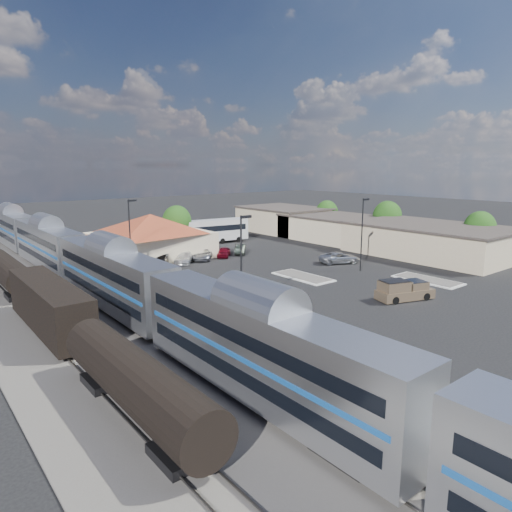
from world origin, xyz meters
TOP-DOWN VIEW (x-y plane):
  - ground at (0.00, 0.00)m, footprint 280.00×280.00m
  - railbed at (-21.00, 8.00)m, footprint 16.00×100.00m
  - platform at (-12.00, 6.00)m, footprint 5.50×92.00m
  - passenger_train at (-18.00, 4.06)m, footprint 3.00×104.00m
  - freight_cars at (-24.00, 1.71)m, footprint 2.80×46.00m
  - station_depot at (-4.56, 24.00)m, footprint 18.35×12.24m
  - buildings_east at (28.00, 14.28)m, footprint 14.40×51.40m
  - traffic_island_south at (4.00, 2.00)m, footprint 3.30×7.50m
  - traffic_island_north at (14.00, -8.00)m, footprint 3.30×7.50m
  - lamp_plat_s at (-10.90, -6.00)m, footprint 1.08×0.25m
  - lamp_plat_n at (-10.90, 16.00)m, footprint 1.08×0.25m
  - lamp_lot at (12.10, 0.00)m, footprint 1.08×0.25m
  - tree_east_a at (34.00, -4.00)m, footprint 4.56×4.56m
  - tree_east_b at (34.00, 12.00)m, footprint 4.94×4.94m
  - tree_east_c at (34.00, 26.00)m, footprint 4.41×4.41m
  - tree_depot at (3.00, 30.00)m, footprint 4.71×4.71m
  - pickup_truck at (5.47, -10.65)m, footprint 6.06×3.72m
  - suv at (13.39, 4.60)m, footprint 6.02×4.62m
  - coach_bus at (8.90, 28.66)m, footprint 12.61×4.28m
  - person_a at (-12.69, -6.14)m, footprint 0.45×0.64m
  - person_b at (-13.09, -3.64)m, footprint 0.67×0.83m
  - parked_car_a at (-8.50, 17.93)m, footprint 4.35×4.48m
  - parked_car_b at (-5.84, 18.23)m, footprint 4.13×4.57m
  - parked_car_c at (-2.64, 17.93)m, footprint 4.94×5.13m
  - parked_car_d at (0.56, 18.23)m, footprint 5.31×5.42m
  - parked_car_e at (3.76, 17.93)m, footprint 3.88×4.04m
  - parked_car_f at (6.96, 18.23)m, footprint 3.83×4.17m

SIDE VIEW (x-z plane):
  - ground at x=0.00m, z-range 0.00..0.00m
  - railbed at x=-21.00m, z-range 0.00..0.12m
  - platform at x=-12.00m, z-range 0.00..0.18m
  - traffic_island_south at x=4.00m, z-range 0.00..0.21m
  - traffic_island_north at x=14.00m, z-range 0.00..0.21m
  - parked_car_e at x=3.76m, z-range 0.00..1.36m
  - parked_car_f at x=6.96m, z-range 0.00..1.39m
  - parked_car_d at x=0.56m, z-range 0.00..1.44m
  - parked_car_c at x=-2.64m, z-range 0.00..1.47m
  - parked_car_b at x=-5.84m, z-range 0.00..1.51m
  - parked_car_a at x=-8.50m, z-range 0.00..1.52m
  - suv at x=13.39m, z-range 0.00..1.52m
  - pickup_truck at x=5.47m, z-range -0.05..1.92m
  - person_b at x=-13.09m, z-range 0.18..1.82m
  - person_a at x=-12.69m, z-range 0.18..1.83m
  - freight_cars at x=-24.00m, z-range -0.07..3.93m
  - buildings_east at x=28.00m, z-range -0.13..4.67m
  - coach_bus at x=8.90m, z-range 0.30..4.27m
  - passenger_train at x=-18.00m, z-range 0.09..5.64m
  - station_depot at x=-4.56m, z-range 0.03..6.23m
  - tree_east_c at x=34.00m, z-range 0.66..6.87m
  - tree_east_a at x=34.00m, z-range 0.68..7.10m
  - tree_depot at x=3.00m, z-range 0.71..7.34m
  - tree_east_b at x=34.00m, z-range 0.74..7.70m
  - lamp_plat_s at x=-10.90m, z-range 0.84..9.84m
  - lamp_plat_n at x=-10.90m, z-range 0.84..9.84m
  - lamp_lot at x=12.10m, z-range 0.84..9.84m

